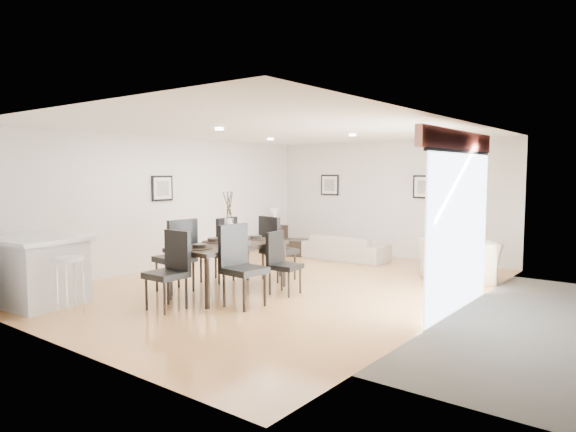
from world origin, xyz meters
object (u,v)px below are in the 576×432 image
Objects in this scene: sofa at (346,247)px; coffee_table at (287,247)px; side_table at (275,238)px; armchair at (458,261)px; kitchen_island at (34,269)px; dining_chair_wnear at (178,252)px; dining_table at (229,249)px; dining_chair_efar at (281,259)px; dining_chair_foot at (275,245)px; dining_chair_wfar at (221,246)px; dining_chair_head at (171,265)px; bar_stool at (69,265)px; dining_chair_enear at (239,261)px.

sofa is 1.50m from coffee_table.
sofa is 3.01× the size of side_table.
armchair is 7.07m from kitchen_island.
dining_table is at bearing 132.77° from dining_chair_wnear.
dining_chair_efar is 0.86× the size of dining_chair_foot.
dining_chair_wfar is (-3.38, -2.61, 0.28)m from armchair.
sofa is 2.94m from armchair.
dining_chair_efar is 0.90× the size of dining_chair_head.
dining_chair_wnear reaches higher than dining_chair_wfar.
dining_chair_wfar is 0.76× the size of kitchen_island.
dining_chair_head reaches higher than bar_stool.
kitchen_island is (-2.55, -1.80, -0.16)m from dining_chair_enear.
dining_chair_head is at bearing 15.68° from dining_chair_wfar.
bar_stool is at bearing -77.12° from side_table.
dining_chair_foot reaches higher than dining_chair_wfar.
dining_chair_wfar reaches higher than sofa.
dining_chair_wfar is 1.83m from dining_chair_head.
kitchen_island is at bearing 131.37° from dining_chair_efar.
dining_chair_foot reaches higher than side_table.
dining_chair_enear is at bearing 20.26° from armchair.
side_table is (-5.00, 0.89, -0.06)m from armchair.
bar_stool is (-0.84, -3.49, 0.04)m from dining_chair_foot.
dining_chair_foot reaches higher than coffee_table.
kitchen_island is (-1.85, -3.49, -0.14)m from dining_chair_foot.
dining_chair_foot is at bearing -5.31° from armchair.
dining_chair_wnear is at bearing 119.77° from dining_chair_efar.
sofa is at bearing 7.86° from dining_chair_efar.
side_table is (-2.97, 4.48, -0.36)m from dining_chair_enear.
dining_chair_head is at bearing -66.21° from side_table.
dining_chair_wfar is (-0.68, 0.50, -0.07)m from dining_table.
kitchen_island is at bearing -29.19° from dining_chair_wfar.
armchair is 0.99× the size of dining_chair_wfar.
dining_chair_efar is at bearing 145.19° from dining_chair_foot.
dining_chair_enear is at bearing 123.03° from dining_chair_foot.
armchair is 1.43× the size of bar_stool.
dining_chair_foot is (-0.02, 1.20, -0.07)m from dining_table.
dining_chair_enear is 5.39m from side_table.
dining_chair_wfar is (-0.00, 1.00, -0.02)m from dining_chair_wnear.
dining_chair_enear is 2.37m from bar_stool.
dining_chair_wnear is 1.82m from dining_chair_foot.
dining_chair_wnear is 4.24m from coffee_table.
sofa is 6.22m from bar_stool.
armchair is at bearing 48.55° from dining_table.
dining_chair_enear is at bearing 49.62° from bar_stool.
dining_chair_wfar is at bearing 83.40° from dining_chair_efar.
coffee_table is 5.97m from bar_stool.
dining_chair_foot is at bearing 165.17° from dining_chair_wnear.
dining_table is 1.62× the size of dining_chair_enear.
dining_table is at bearing 91.72° from sofa.
dining_chair_head is 5.10m from coffee_table.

